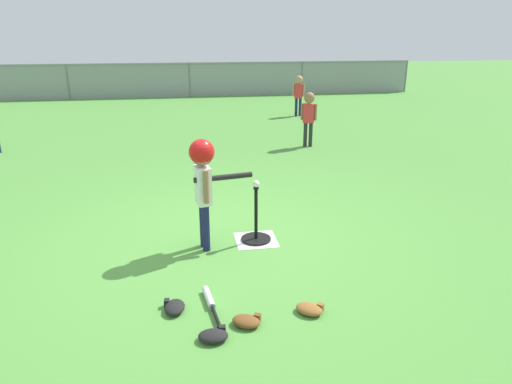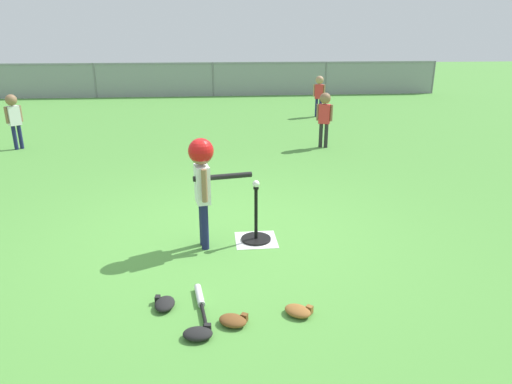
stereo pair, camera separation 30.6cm
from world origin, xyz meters
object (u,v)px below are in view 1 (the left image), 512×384
batting_tee (256,232)px  glove_outfield_drop (214,336)px  baseball_on_tee (256,184)px  glove_near_bats (247,321)px  spare_bat_silver (210,301)px  glove_by_plate (310,309)px  glove_tossed_aside (174,307)px  fielder_deep_center (299,90)px  batter_child (203,172)px  fielder_deep_left (309,112)px

batting_tee → glove_outfield_drop: 1.72m
baseball_on_tee → glove_near_bats: 1.63m
baseball_on_tee → spare_bat_silver: baseball_on_tee is taller
glove_by_plate → glove_near_bats: bearing=-171.6°
glove_by_plate → glove_tossed_aside: (-1.06, 0.21, 0.00)m
spare_bat_silver → glove_outfield_drop: size_ratio=2.50×
fielder_deep_center → batter_child: bearing=-111.2°
glove_near_bats → glove_outfield_drop: 0.30m
baseball_on_tee → glove_by_plate: bearing=-82.0°
glove_by_plate → glove_tossed_aside: 1.08m
spare_bat_silver → glove_near_bats: bearing=-51.8°
spare_bat_silver → fielder_deep_left: bearing=66.3°
spare_bat_silver → glove_tossed_aside: glove_tossed_aside is taller
batter_child → glove_near_bats: bearing=-81.0°
batting_tee → fielder_deep_center: fielder_deep_center is taller
glove_tossed_aside → fielder_deep_center: bearing=69.3°
fielder_deep_left → glove_near_bats: 5.95m
glove_tossed_aside → glove_outfield_drop: 0.51m
glove_by_plate → glove_outfield_drop: 0.81m
spare_bat_silver → glove_by_plate: glove_by_plate is taller
glove_near_bats → glove_tossed_aside: 0.62m
batting_tee → glove_by_plate: (0.20, -1.41, -0.06)m
batter_child → glove_tossed_aside: size_ratio=4.88×
glove_near_bats → glove_by_plate: bearing=8.4°
glove_tossed_aside → fielder_deep_left: bearing=63.9°
spare_bat_silver → glove_outfield_drop: glove_outfield_drop is taller
batting_tee → baseball_on_tee: size_ratio=8.14×
batting_tee → glove_tossed_aside: bearing=-125.9°
glove_by_plate → fielder_deep_center: bearing=76.0°
batting_tee → baseball_on_tee: baseball_on_tee is taller
fielder_deep_center → glove_near_bats: 9.40m
fielder_deep_left → glove_by_plate: size_ratio=3.88×
batter_child → glove_outfield_drop: (-0.04, -1.52, -0.79)m
fielder_deep_center → glove_by_plate: size_ratio=3.89×
fielder_deep_center → glove_outfield_drop: fielder_deep_center is taller
baseball_on_tee → glove_by_plate: 1.54m
glove_tossed_aside → spare_bat_silver: bearing=7.8°
fielder_deep_center → glove_outfield_drop: size_ratio=4.49×
batting_tee → spare_bat_silver: (-0.58, -1.16, -0.06)m
batting_tee → fielder_deep_center: 7.89m
glove_tossed_aside → glove_by_plate: bearing=-11.1°
fielder_deep_left → spare_bat_silver: 5.74m
spare_bat_silver → glove_outfield_drop: bearing=-91.0°
fielder_deep_left → glove_outfield_drop: (-2.30, -5.69, -0.64)m
fielder_deep_left → spare_bat_silver: size_ratio=1.78×
glove_by_plate → glove_near_bats: size_ratio=1.01×
batting_tee → glove_outfield_drop: (-0.59, -1.62, -0.06)m
glove_outfield_drop → baseball_on_tee: bearing=70.1°
batting_tee → batter_child: bearing=-169.9°
spare_bat_silver → glove_tossed_aside: (-0.29, -0.04, 0.01)m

